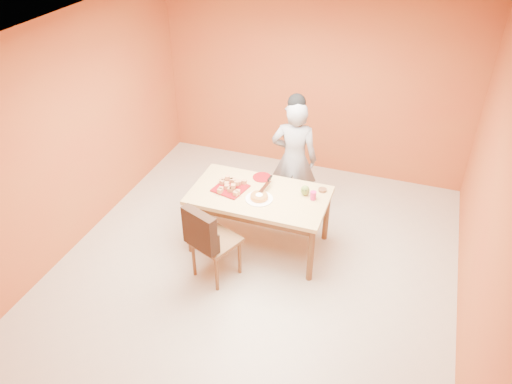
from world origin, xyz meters
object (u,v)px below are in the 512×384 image
(dining_chair, at_px, (215,240))
(red_dinner_plate, at_px, (262,177))
(magenta_glass, at_px, (313,195))
(egg_ornament, at_px, (305,190))
(checker_tin, at_px, (322,190))
(pastry_platter, at_px, (230,188))
(sponge_cake, at_px, (259,197))
(person, at_px, (294,159))
(dining_table, at_px, (259,200))

(dining_chair, height_order, red_dinner_plate, dining_chair)
(magenta_glass, bearing_deg, egg_ornament, 156.05)
(magenta_glass, height_order, checker_tin, magenta_glass)
(egg_ornament, distance_m, magenta_glass, 0.12)
(pastry_platter, relative_size, sponge_cake, 1.72)
(person, xyz_separation_m, red_dinner_plate, (-0.27, -0.48, -0.04))
(red_dinner_plate, height_order, sponge_cake, sponge_cake)
(pastry_platter, distance_m, checker_tin, 1.08)
(sponge_cake, bearing_deg, magenta_glass, 19.80)
(dining_table, relative_size, checker_tin, 16.48)
(dining_table, relative_size, sponge_cake, 7.96)
(pastry_platter, distance_m, magenta_glass, 0.98)
(dining_chair, xyz_separation_m, egg_ornament, (0.79, 0.83, 0.31))
(dining_table, distance_m, red_dinner_plate, 0.37)
(person, relative_size, sponge_cake, 8.06)
(egg_ornament, distance_m, checker_tin, 0.24)
(egg_ornament, bearing_deg, checker_tin, 19.63)
(pastry_platter, xyz_separation_m, red_dinner_plate, (0.27, 0.36, -0.00))
(person, relative_size, red_dinner_plate, 7.07)
(dining_table, xyz_separation_m, pastry_platter, (-0.35, -0.02, 0.10))
(person, distance_m, checker_tin, 0.71)
(dining_table, distance_m, checker_tin, 0.75)
(dining_table, bearing_deg, pastry_platter, -177.03)
(dining_chair, relative_size, pastry_platter, 2.86)
(magenta_glass, bearing_deg, dining_table, -170.58)
(red_dinner_plate, bearing_deg, dining_table, -76.55)
(sponge_cake, distance_m, checker_tin, 0.76)
(dining_chair, distance_m, red_dinner_plate, 1.07)
(dining_table, height_order, pastry_platter, pastry_platter)
(dining_chair, bearing_deg, person, 94.64)
(person, distance_m, sponge_cake, 0.94)
(red_dinner_plate, relative_size, sponge_cake, 1.14)
(checker_tin, bearing_deg, person, 133.86)
(dining_chair, xyz_separation_m, red_dinner_plate, (0.20, 1.02, 0.25))
(red_dinner_plate, bearing_deg, person, 60.67)
(dining_table, distance_m, person, 0.85)
(person, bearing_deg, red_dinner_plate, 53.26)
(person, bearing_deg, egg_ornament, 108.40)
(dining_table, distance_m, magenta_glass, 0.64)
(egg_ornament, height_order, checker_tin, egg_ornament)
(sponge_cake, relative_size, magenta_glass, 1.99)
(person, relative_size, pastry_platter, 4.68)
(dining_chair, relative_size, red_dinner_plate, 4.33)
(dining_table, bearing_deg, egg_ornament, 16.51)
(red_dinner_plate, bearing_deg, dining_chair, -100.96)
(pastry_platter, distance_m, sponge_cake, 0.40)
(dining_chair, height_order, pastry_platter, dining_chair)
(person, relative_size, magenta_glass, 16.05)
(dining_chair, xyz_separation_m, person, (0.47, 1.50, 0.30))
(dining_chair, xyz_separation_m, pastry_platter, (-0.07, 0.66, 0.26))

